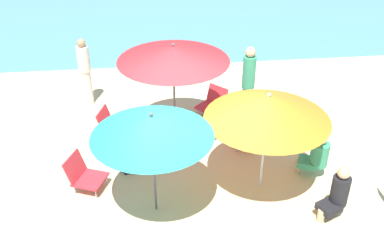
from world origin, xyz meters
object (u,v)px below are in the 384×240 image
umbrella_orange (268,108)px  beach_chair_a (110,123)px  beach_chair_b (246,129)px  person_d (248,83)px  umbrella_teal (152,126)px  beach_chair_d (213,102)px  person_b (337,193)px  umbrella_red (173,54)px  beach_chair_c (83,174)px  person_c (316,155)px  person_a (85,72)px  beach_bag (129,163)px

umbrella_orange → beach_chair_a: 3.62m
beach_chair_b → person_d: 1.11m
umbrella_teal → person_d: (2.10, 2.68, -0.75)m
beach_chair_d → person_b: 3.81m
umbrella_teal → umbrella_red: bearing=76.8°
umbrella_teal → umbrella_orange: umbrella_orange is taller
umbrella_orange → beach_chair_c: 3.38m
beach_chair_c → person_c: 4.16m
umbrella_teal → person_c: (2.93, 0.61, -1.19)m
beach_chair_b → beach_chair_c: bearing=-62.0°
person_a → person_b: bearing=-162.9°
person_c → person_b: bearing=112.9°
beach_chair_a → beach_chair_d: beach_chair_d is taller
umbrella_teal → beach_bag: (-0.46, 1.10, -1.48)m
person_b → person_d: size_ratio=0.55×
umbrella_teal → umbrella_orange: 1.91m
umbrella_red → beach_chair_d: umbrella_red is taller
beach_chair_a → person_d: person_d is taller
umbrella_red → umbrella_orange: (1.39, -1.65, -0.30)m
person_c → umbrella_teal: bearing=36.2°
umbrella_red → beach_chair_a: bearing=165.5°
beach_chair_b → beach_bag: 2.44m
person_d → beach_chair_c: bearing=133.5°
beach_chair_d → person_b: bearing=69.0°
beach_chair_a → beach_chair_b: bearing=3.7°
umbrella_red → beach_chair_d: size_ratio=2.70×
umbrella_red → person_c: 3.20m
umbrella_teal → umbrella_orange: (1.87, 0.39, -0.02)m
beach_chair_d → person_c: person_c is taller
person_a → person_d: bearing=-135.9°
beach_chair_b → beach_chair_d: beach_chair_b is taller
beach_chair_d → beach_chair_b: bearing=66.1°
umbrella_red → beach_bag: bearing=-135.0°
person_d → beach_bag: (-2.56, -1.58, -0.73)m
umbrella_teal → beach_chair_a: size_ratio=2.84×
beach_chair_a → person_a: person_a is taller
umbrella_red → person_b: (2.42, -2.49, -1.46)m
beach_chair_c → beach_bag: (0.78, 0.41, -0.15)m
beach_chair_d → person_c: size_ratio=0.88×
beach_chair_b → umbrella_red: bearing=-92.3°
beach_chair_b → person_c: size_ratio=0.76×
person_c → person_d: size_ratio=0.52×
beach_chair_b → person_b: bearing=33.8°
beach_chair_c → beach_bag: bearing=50.4°
person_b → beach_bag: size_ratio=2.99×
umbrella_orange → beach_bag: (-2.33, 0.71, -1.46)m
person_a → person_d: person_d is taller
umbrella_teal → beach_bag: bearing=112.5°
beach_bag → beach_chair_d: bearing=46.2°
beach_chair_d → person_c: 2.88m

